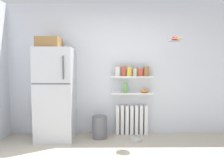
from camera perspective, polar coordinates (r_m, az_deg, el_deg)
name	(u,v)px	position (r m, az deg, el deg)	size (l,w,h in m)	color
ground_plane	(122,165)	(3.39, 2.49, -19.60)	(7.04, 7.04, 0.00)	#B2A893
back_wall	(118,70)	(4.64, 1.50, 3.54)	(7.04, 0.10, 2.60)	silver
refrigerator	(56,92)	(4.39, -13.97, -1.92)	(0.68, 0.72, 1.90)	#B7BABF
radiator	(132,120)	(4.66, 4.94, -8.96)	(0.64, 0.12, 0.59)	white
wall_shelf_lower	(132,93)	(4.53, 5.03, -2.37)	(0.82, 0.22, 0.03)	white
wall_shelf_upper	(132,77)	(4.50, 5.06, 1.82)	(0.82, 0.22, 0.03)	white
storage_jar_0	(118,71)	(4.48, 1.45, 3.30)	(0.10, 0.10, 0.21)	silver
storage_jar_1	(123,71)	(4.48, 2.90, 3.30)	(0.08, 0.08, 0.21)	#C64C38
storage_jar_2	(129,71)	(4.49, 4.35, 3.25)	(0.10, 0.10, 0.20)	yellow
storage_jar_3	(135,72)	(4.50, 5.79, 3.03)	(0.08, 0.08, 0.17)	beige
storage_jar_4	(141,72)	(4.52, 7.22, 3.03)	(0.11, 0.11, 0.17)	#C64C38
storage_jar_5	(146,71)	(4.54, 8.65, 3.23)	(0.11, 0.11, 0.20)	olive
vase	(125,88)	(4.51, 3.35, -0.93)	(0.08, 0.08, 0.20)	#66A84C
shelf_bowl	(145,91)	(4.56, 8.20, -1.76)	(0.15, 0.15, 0.07)	orange
trash_bin	(100,127)	(4.43, -3.13, -10.76)	(0.28, 0.28, 0.43)	slate
pet_food_bowl	(136,140)	(4.34, 6.13, -13.72)	(0.19, 0.19, 0.05)	#B7B7BC
hanging_fruit_basket	(175,39)	(4.32, 15.54, 10.79)	(0.28, 0.28, 0.10)	#B2B2B7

